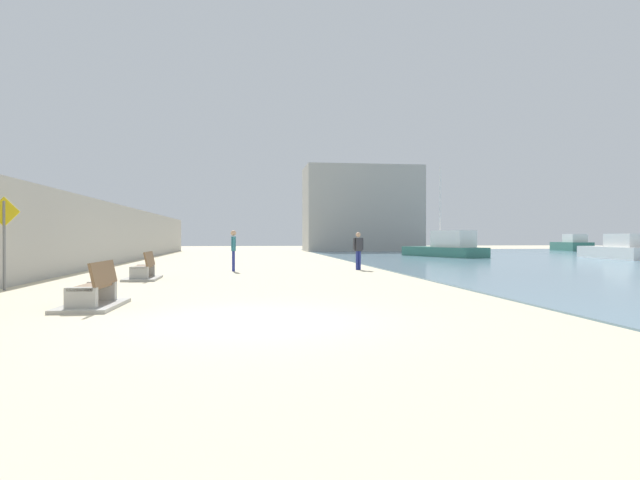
# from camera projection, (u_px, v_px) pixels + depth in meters

# --- Properties ---
(ground_plane) EXTENTS (120.00, 120.00, 0.00)m
(ground_plane) POSITION_uv_depth(u_px,v_px,m) (249.00, 266.00, 27.44)
(ground_plane) COLOR beige
(seawall) EXTENTS (0.80, 64.00, 3.29)m
(seawall) POSITION_uv_depth(u_px,v_px,m) (95.00, 234.00, 26.42)
(seawall) COLOR #ADAAA3
(seawall) RESTS_ON ground
(bench_near) EXTENTS (1.16, 2.13, 0.98)m
(bench_near) POSITION_uv_depth(u_px,v_px,m) (94.00, 297.00, 11.39)
(bench_near) COLOR #ADAAA3
(bench_near) RESTS_ON ground
(bench_far) EXTENTS (1.13, 2.12, 0.98)m
(bench_far) POSITION_uv_depth(u_px,v_px,m) (143.00, 273.00, 18.85)
(bench_far) COLOR #ADAAA3
(bench_far) RESTS_ON ground
(person_walking) EXTENTS (0.50, 0.28, 1.71)m
(person_walking) POSITION_uv_depth(u_px,v_px,m) (358.00, 248.00, 24.37)
(person_walking) COLOR navy
(person_walking) RESTS_ON ground
(person_standing) EXTENTS (0.24, 0.53, 1.78)m
(person_standing) POSITION_uv_depth(u_px,v_px,m) (233.00, 247.00, 23.31)
(person_standing) COLOR navy
(person_standing) RESTS_ON ground
(boat_outer) EXTENTS (2.58, 6.84, 1.66)m
(boat_outer) POSITION_uv_depth(u_px,v_px,m) (619.00, 250.00, 35.84)
(boat_outer) COLOR white
(boat_outer) RESTS_ON water_bay
(boat_mid_bay) EXTENTS (4.53, 7.54, 6.70)m
(boat_mid_bay) POSITION_uv_depth(u_px,v_px,m) (446.00, 247.00, 39.39)
(boat_mid_bay) COLOR #337060
(boat_mid_bay) RESTS_ON water_bay
(boat_far_left) EXTENTS (2.89, 5.64, 1.75)m
(boat_far_left) POSITION_uv_depth(u_px,v_px,m) (572.00, 245.00, 56.13)
(boat_far_left) COLOR #337060
(boat_far_left) RESTS_ON water_bay
(pedestrian_sign) EXTENTS (0.85, 0.08, 2.62)m
(pedestrian_sign) POSITION_uv_depth(u_px,v_px,m) (4.00, 232.00, 15.07)
(pedestrian_sign) COLOR slate
(pedestrian_sign) RESTS_ON ground
(harbor_building) EXTENTS (12.00, 6.00, 8.83)m
(harbor_building) POSITION_uv_depth(u_px,v_px,m) (362.00, 209.00, 56.78)
(harbor_building) COLOR #9E9E99
(harbor_building) RESTS_ON ground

